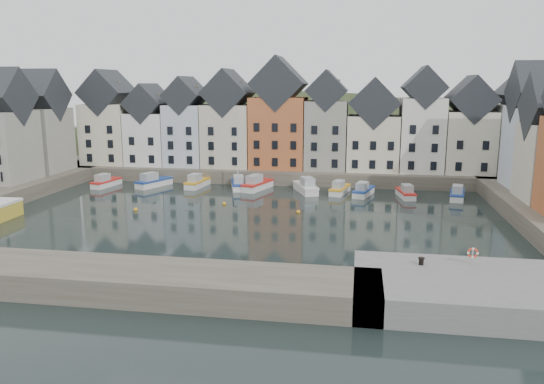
% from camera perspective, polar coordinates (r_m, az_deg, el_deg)
% --- Properties ---
extents(ground, '(260.00, 260.00, 0.00)m').
position_cam_1_polar(ground, '(60.53, -3.38, -3.19)').
color(ground, black).
rests_on(ground, ground).
extents(far_quay, '(90.00, 16.00, 2.00)m').
position_cam_1_polar(far_quay, '(89.21, 0.88, 2.26)').
color(far_quay, '#4E473C').
rests_on(far_quay, ground).
extents(near_quay, '(18.00, 10.00, 2.00)m').
position_cam_1_polar(near_quay, '(40.73, 21.73, -9.96)').
color(near_quay, '#60605E').
rests_on(near_quay, ground).
extents(near_wall, '(50.00, 6.00, 2.00)m').
position_cam_1_polar(near_wall, '(44.39, -22.83, -8.28)').
color(near_wall, '#4E473C').
rests_on(near_wall, ground).
extents(hillside, '(153.60, 70.40, 64.00)m').
position_cam_1_polar(hillside, '(118.60, 2.75, -4.81)').
color(hillside, '#222D16').
rests_on(hillside, ground).
extents(far_terrace, '(72.37, 8.16, 17.78)m').
position_cam_1_polar(far_terrace, '(85.89, 2.83, 7.18)').
color(far_terrace, beige).
rests_on(far_terrace, far_quay).
extents(left_terrace, '(7.65, 17.00, 15.69)m').
position_cam_1_polar(left_terrace, '(86.23, -25.45, 6.11)').
color(left_terrace, gray).
rests_on(left_terrace, left_quay).
extents(mooring_buoys, '(20.50, 5.50, 0.50)m').
position_cam_1_polar(mooring_buoys, '(66.47, -5.73, -1.76)').
color(mooring_buoys, orange).
rests_on(mooring_buoys, ground).
extents(boat_a, '(2.68, 6.06, 2.25)m').
position_cam_1_polar(boat_a, '(84.73, -17.46, 1.01)').
color(boat_a, silver).
rests_on(boat_a, ground).
extents(boat_b, '(4.29, 6.66, 2.45)m').
position_cam_1_polar(boat_b, '(82.78, -12.67, 1.06)').
color(boat_b, silver).
rests_on(boat_b, ground).
extents(boat_c, '(2.64, 6.29, 2.34)m').
position_cam_1_polar(boat_c, '(81.24, -8.06, 1.01)').
color(boat_c, silver).
rests_on(boat_c, ground).
extents(boat_d, '(3.53, 6.41, 11.71)m').
position_cam_1_polar(boat_d, '(79.27, -3.66, 0.89)').
color(boat_d, silver).
rests_on(boat_d, ground).
extents(boat_e, '(3.97, 6.95, 2.55)m').
position_cam_1_polar(boat_e, '(78.47, -1.63, 0.80)').
color(boat_e, silver).
rests_on(boat_e, ground).
extents(boat_f, '(4.44, 7.00, 2.58)m').
position_cam_1_polar(boat_f, '(76.53, 3.67, 0.51)').
color(boat_f, silver).
rests_on(boat_f, ground).
extents(boat_g, '(3.02, 5.97, 2.20)m').
position_cam_1_polar(boat_g, '(76.18, 7.28, 0.30)').
color(boat_g, silver).
rests_on(boat_g, ground).
extents(boat_h, '(3.28, 6.08, 2.23)m').
position_cam_1_polar(boat_h, '(75.25, 9.79, 0.10)').
color(boat_h, silver).
rests_on(boat_h, ground).
extents(boat_i, '(2.59, 5.69, 2.10)m').
position_cam_1_polar(boat_i, '(75.28, 14.20, -0.11)').
color(boat_i, silver).
rests_on(boat_i, ground).
extents(boat_j, '(2.87, 6.06, 2.24)m').
position_cam_1_polar(boat_j, '(76.21, 19.30, -0.25)').
color(boat_j, silver).
rests_on(boat_j, ground).
extents(mooring_bollard, '(0.48, 0.48, 0.56)m').
position_cam_1_polar(mooring_bollard, '(41.72, 15.76, -7.14)').
color(mooring_bollard, black).
rests_on(mooring_bollard, near_quay).
extents(life_ring_post, '(0.80, 0.17, 1.30)m').
position_cam_1_polar(life_ring_post, '(42.87, 20.78, -6.18)').
color(life_ring_post, gray).
rests_on(life_ring_post, near_quay).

